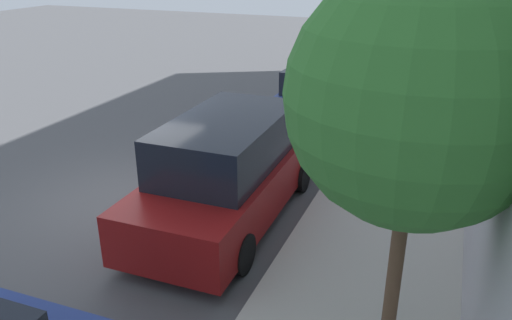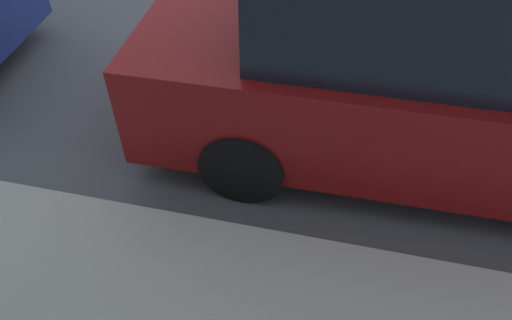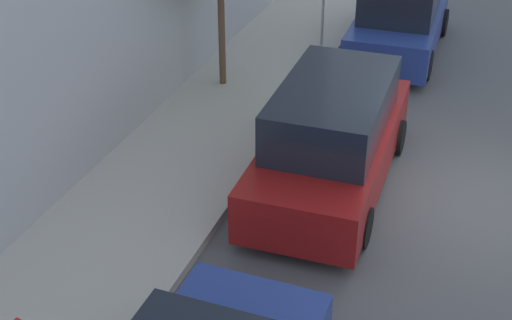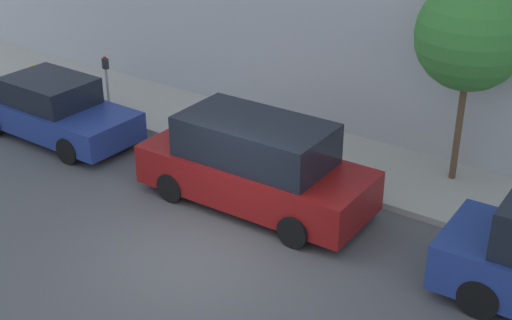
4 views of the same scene
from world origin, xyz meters
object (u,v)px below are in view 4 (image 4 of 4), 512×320
Objects in this scene: street_tree at (471,36)px; fire_hydrant at (33,76)px; parking_meter_far at (107,77)px; parked_sedan_third at (54,110)px; parked_minivan_second at (255,164)px.

street_tree is 6.34× the size of fire_hydrant.
street_tree is at bearing -80.98° from parking_meter_far.
fire_hydrant is at bearing 59.56° from parked_sedan_third.
street_tree reaches higher than parked_sedan_third.
parked_minivan_second is 1.13× the size of street_tree.
parked_sedan_third is at bearing -120.44° from fire_hydrant.
parked_sedan_third is 10.05m from street_tree.
parked_minivan_second is at bearing 136.65° from street_tree.
street_tree is at bearing -82.70° from fire_hydrant.
parked_sedan_third is 3.45m from fire_hydrant.
street_tree reaches higher than fire_hydrant.
parked_minivan_second is at bearing -100.50° from fire_hydrant.
fire_hydrant is (1.68, 9.04, -0.43)m from parked_minivan_second.
parked_sedan_third is (-0.07, 6.07, -0.20)m from parked_minivan_second.
fire_hydrant is (1.74, 2.96, -0.23)m from parked_sedan_third.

